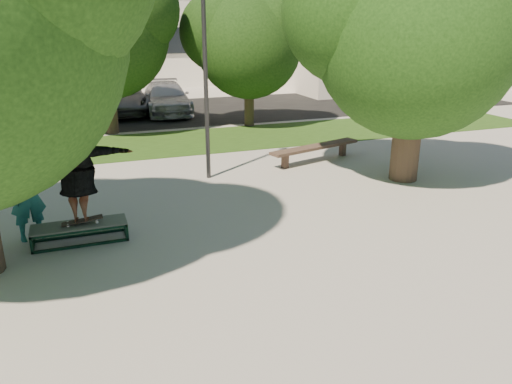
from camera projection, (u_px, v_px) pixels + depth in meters
name	position (u px, v px, depth m)	size (l,w,h in m)	color
ground	(227.00, 258.00, 9.18)	(120.00, 120.00, 0.00)	#AFAAA1
grass_strip	(176.00, 143.00, 17.94)	(30.00, 4.00, 0.02)	#204112
asphalt_strip	(127.00, 115.00, 23.39)	(40.00, 8.00, 0.01)	black
tree_right	(413.00, 23.00, 12.53)	(6.24, 5.33, 6.51)	#38281E
bg_tree_mid	(100.00, 25.00, 18.26)	(5.76, 4.92, 6.24)	#38281E
bg_tree_right	(247.00, 39.00, 19.78)	(5.04, 4.31, 5.43)	#38281E
lamppost	(205.00, 62.00, 12.93)	(0.25, 0.15, 6.11)	#2D2D30
side_building	(387.00, 24.00, 33.31)	(15.00, 10.00, 8.00)	white
grind_box	(80.00, 233.00, 9.83)	(1.80, 0.60, 0.38)	black
skater_rig	(77.00, 177.00, 9.48)	(2.26, 1.12, 1.85)	white
bystander	(27.00, 194.00, 9.74)	(0.68, 0.45, 1.87)	#175757
bench	(315.00, 148.00, 15.42)	(3.30, 1.37, 0.51)	#4B382D
car_silver_a	(44.00, 104.00, 21.66)	(1.78, 4.43, 1.51)	#A8A9AD
car_dark	(9.00, 105.00, 21.92)	(1.38, 3.96, 1.31)	black
car_grey	(120.00, 98.00, 23.53)	(2.44, 5.29, 1.47)	slate
car_silver_b	(166.00, 98.00, 23.57)	(2.01, 4.95, 1.44)	#B8B8BD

